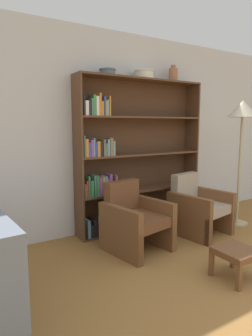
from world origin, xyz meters
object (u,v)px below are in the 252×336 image
footstool (236,254)px  bowl_terracotta (107,72)px  floor_lamp (242,116)px  vase_tall (173,75)px  armchair_cushioned (198,207)px  armchair_leather (135,220)px  bookshelf (130,156)px  bowl_stoneware (144,74)px

footstool → bowl_terracotta: bearing=104.8°
floor_lamp → vase_tall: bearing=138.0°
armchair_cushioned → floor_lamp: bearing=167.1°
armchair_cushioned → armchair_leather: bearing=-10.5°
bowl_terracotta → footstool: 2.64m
armchair_leather → armchair_cushioned: same height
vase_tall → armchair_cushioned: (-0.05, -0.64, -1.86)m
bookshelf → footstool: 1.95m
vase_tall → footstool: bearing=-110.1°
vase_tall → floor_lamp: vase_tall is taller
bookshelf → bowl_terracotta: size_ratio=9.63×
bookshelf → vase_tall: bearing=-1.9°
vase_tall → bookshelf: bearing=178.1°
bowl_terracotta → bowl_stoneware: (0.58, -0.00, 0.02)m
vase_tall → bowl_terracotta: bearing=180.0°
bookshelf → armchair_leather: bookshelf is taller
footstool → floor_lamp: bearing=37.8°
bookshelf → bowl_stoneware: bowl_stoneware is taller
vase_tall → floor_lamp: (0.75, -0.67, -0.61)m
bookshelf → bowl_terracotta: 1.18m
floor_lamp → footstool: (-1.39, -1.08, -1.37)m
floor_lamp → armchair_leather: bearing=179.0°
bookshelf → vase_tall: (0.74, -0.02, 1.18)m
bowl_stoneware → armchair_leather: bearing=-131.9°
bowl_terracotta → armchair_cushioned: bowl_terracotta is taller
bowl_terracotta → floor_lamp: 2.05m
bookshelf → floor_lamp: size_ratio=1.15×
floor_lamp → footstool: bearing=-142.2°
floor_lamp → bowl_terracotta: bearing=160.0°
vase_tall → floor_lamp: size_ratio=0.13×
bookshelf → floor_lamp: bookshelf is taller
bowl_stoneware → vase_tall: vase_tall is taller
bookshelf → armchair_cushioned: 1.17m
bookshelf → armchair_cushioned: (0.69, -0.66, -0.68)m
bowl_terracotta → armchair_leather: (0.01, -0.64, -1.81)m
armchair_cushioned → floor_lamp: floor_lamp is taller
armchair_leather → vase_tall: bearing=-160.1°
vase_tall → footstool: size_ratio=0.65×
armchair_leather → bookshelf: bearing=-128.8°
bowl_stoneware → footstool: bearing=-94.0°
bowl_terracotta → armchair_cushioned: bearing=-31.3°
bowl_terracotta → bowl_stoneware: 0.58m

